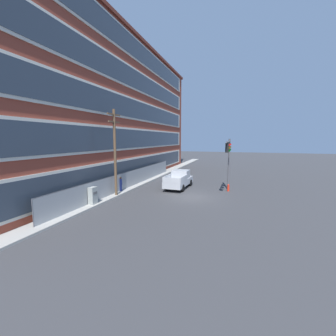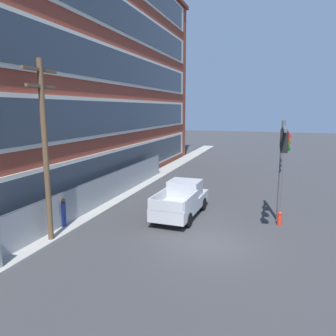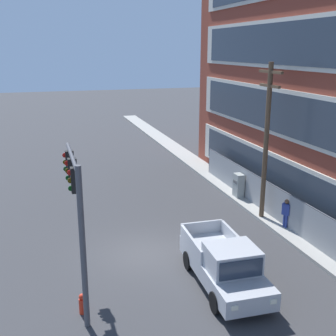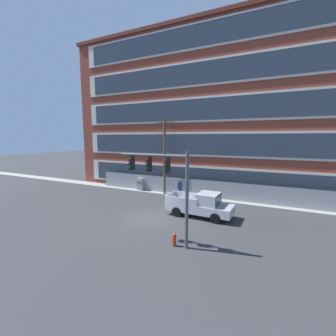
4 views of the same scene
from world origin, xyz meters
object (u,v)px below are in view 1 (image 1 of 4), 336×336
Objects in this scene: utility_pole_near_corner at (115,150)px; pedestrian_near_cabinet at (121,183)px; pickup_truck_silver at (179,180)px; fire_hydrant at (228,188)px; traffic_signal_mast at (228,154)px; electrical_cabinet at (93,196)px.

utility_pole_near_corner is 4.09m from pedestrian_near_cabinet.
pickup_truck_silver is 5.61m from fire_hydrant.
utility_pole_near_corner is (-5.17, 10.40, 0.53)m from traffic_signal_mast.
pedestrian_near_cabinet is 2.17× the size of fire_hydrant.
pickup_truck_silver is 10.48m from electrical_cabinet.
utility_pole_near_corner is (-5.79, 4.89, 3.72)m from pickup_truck_silver.
traffic_signal_mast is at bearing 173.93° from fire_hydrant.
pickup_truck_silver is at bearing -29.22° from electrical_cabinet.
fire_hydrant is at bearing -60.66° from utility_pole_near_corner.
utility_pole_near_corner reaches higher than pedestrian_near_cabinet.
traffic_signal_mast is 7.32× the size of fire_hydrant.
pedestrian_near_cabinet is at bearing 15.07° from utility_pole_near_corner.
pedestrian_near_cabinet is at bearing 107.89° from traffic_signal_mast.
traffic_signal_mast is at bearing -51.23° from electrical_cabinet.
traffic_signal_mast is 1.04× the size of pickup_truck_silver.
utility_pole_near_corner is 5.12m from electrical_cabinet.
pickup_truck_silver reaches higher than pedestrian_near_cabinet.
electrical_cabinet is at bearing 130.83° from fire_hydrant.
fire_hydrant is (9.24, -10.70, -0.43)m from electrical_cabinet.
pickup_truck_silver is at bearing -52.36° from pedestrian_near_cabinet.
traffic_signal_mast is at bearing -72.11° from pedestrian_near_cabinet.
pickup_truck_silver is at bearing -40.19° from utility_pole_near_corner.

